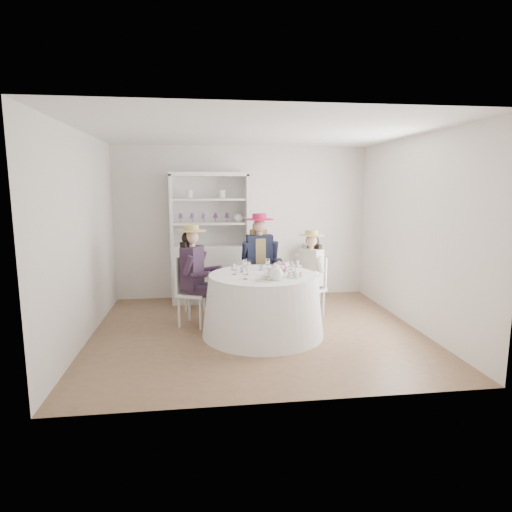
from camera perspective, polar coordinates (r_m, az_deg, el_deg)
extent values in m
plane|color=brown|center=(6.05, 0.12, -10.01)|extent=(4.50, 4.50, 0.00)
plane|color=white|center=(5.76, 0.13, 16.27)|extent=(4.50, 4.50, 0.00)
plane|color=silver|center=(7.73, -1.82, 4.45)|extent=(4.50, 0.00, 4.50)
plane|color=silver|center=(3.80, 4.09, -0.60)|extent=(4.50, 0.00, 4.50)
plane|color=silver|center=(5.90, -22.12, 2.27)|extent=(0.00, 4.50, 4.50)
plane|color=silver|center=(6.44, 20.41, 2.91)|extent=(0.00, 4.50, 4.50)
cone|color=white|center=(5.84, 0.91, -6.55)|extent=(1.65, 1.65, 0.81)
cylinder|color=white|center=(5.74, 0.92, -2.54)|extent=(1.45, 1.45, 0.02)
cube|color=silver|center=(7.53, -6.07, -2.31)|extent=(1.33, 0.52, 0.99)
cube|color=silver|center=(7.60, -6.26, 6.16)|extent=(1.32, 0.06, 1.21)
cube|color=silver|center=(7.38, -6.30, 10.76)|extent=(1.33, 0.52, 0.07)
cube|color=silver|center=(7.40, -11.19, 5.96)|extent=(0.05, 0.50, 1.21)
cube|color=silver|center=(7.43, -1.27, 6.14)|extent=(0.05, 0.50, 1.21)
cube|color=silver|center=(7.40, -6.19, 4.37)|extent=(1.24, 0.46, 0.03)
cube|color=silver|center=(7.38, -6.25, 7.52)|extent=(1.24, 0.46, 0.03)
sphere|color=white|center=(7.42, -2.37, 5.11)|extent=(0.15, 0.15, 0.15)
cube|color=silver|center=(7.81, 7.08, -3.04)|extent=(0.55, 0.55, 0.69)
cylinder|color=black|center=(7.72, 7.15, 0.51)|extent=(0.30, 0.30, 0.29)
cube|color=silver|center=(6.26, -8.23, -4.99)|extent=(0.55, 0.55, 0.04)
cylinder|color=silver|center=(6.11, -7.41, -7.66)|extent=(0.04, 0.04, 0.46)
cylinder|color=silver|center=(6.40, -6.19, -6.84)|extent=(0.04, 0.04, 0.46)
cylinder|color=silver|center=(6.25, -10.22, -7.34)|extent=(0.04, 0.04, 0.46)
cylinder|color=silver|center=(6.53, -8.89, -6.57)|extent=(0.04, 0.04, 0.46)
cube|color=silver|center=(6.27, -9.84, -2.36)|extent=(0.19, 0.37, 0.52)
cube|color=black|center=(6.18, -8.49, -1.52)|extent=(0.34, 0.43, 0.60)
cube|color=black|center=(6.10, -7.55, -4.54)|extent=(0.38, 0.27, 0.12)
cylinder|color=black|center=(6.13, -6.24, -7.48)|extent=(0.10, 0.10, 0.48)
cylinder|color=black|center=(5.96, -9.02, -1.22)|extent=(0.20, 0.16, 0.29)
cube|color=black|center=(6.27, -6.85, -4.15)|extent=(0.38, 0.27, 0.12)
cylinder|color=black|center=(6.29, -5.57, -7.01)|extent=(0.10, 0.10, 0.48)
cylinder|color=black|center=(6.34, -7.34, -0.55)|extent=(0.20, 0.16, 0.29)
cylinder|color=#D8A889|center=(6.13, -8.56, 1.44)|extent=(0.09, 0.09, 0.08)
sphere|color=#D8A889|center=(6.12, -8.58, 2.50)|extent=(0.20, 0.20, 0.20)
sphere|color=black|center=(6.14, -8.98, 2.37)|extent=(0.20, 0.20, 0.20)
cube|color=black|center=(6.19, -9.22, 0.13)|extent=(0.18, 0.26, 0.40)
cylinder|color=tan|center=(6.10, -8.61, 3.38)|extent=(0.42, 0.42, 0.01)
cylinder|color=tan|center=(6.10, -8.62, 3.77)|extent=(0.21, 0.21, 0.08)
cube|color=silver|center=(6.84, 0.49, -3.36)|extent=(0.46, 0.46, 0.04)
cylinder|color=silver|center=(6.70, -0.76, -5.89)|extent=(0.04, 0.04, 0.49)
cylinder|color=silver|center=(6.76, 2.25, -5.75)|extent=(0.04, 0.04, 0.49)
cylinder|color=silver|center=(7.04, -1.21, -5.14)|extent=(0.04, 0.04, 0.49)
cylinder|color=silver|center=(7.10, 1.65, -5.02)|extent=(0.04, 0.04, 0.49)
cube|color=silver|center=(6.97, 0.20, -0.58)|extent=(0.43, 0.05, 0.56)
cube|color=#191E33|center=(6.78, 0.46, 0.10)|extent=(0.41, 0.24, 0.65)
cube|color=tan|center=(6.78, 0.46, 0.10)|extent=(0.17, 0.25, 0.56)
cube|color=#191E33|center=(6.67, -0.16, -2.89)|extent=(0.16, 0.39, 0.13)
cylinder|color=#191E33|center=(6.60, 0.07, -6.02)|extent=(0.11, 0.11, 0.51)
cylinder|color=#191E33|center=(6.69, -1.43, 0.65)|extent=(0.11, 0.20, 0.31)
cube|color=#191E33|center=(6.71, 1.54, -2.83)|extent=(0.16, 0.39, 0.13)
cylinder|color=#191E33|center=(6.64, 1.79, -5.94)|extent=(0.11, 0.11, 0.51)
cylinder|color=#191E33|center=(6.77, 2.45, 0.75)|extent=(0.11, 0.20, 0.31)
cylinder|color=#D8A889|center=(6.74, 0.46, 3.01)|extent=(0.10, 0.10, 0.09)
sphere|color=#D8A889|center=(6.72, 0.46, 4.05)|extent=(0.21, 0.21, 0.21)
sphere|color=tan|center=(6.77, 0.39, 3.95)|extent=(0.21, 0.21, 0.21)
cube|color=tan|center=(6.84, 0.33, 1.79)|extent=(0.27, 0.10, 0.43)
cylinder|color=#C21D51|center=(6.72, 0.46, 4.91)|extent=(0.45, 0.45, 0.01)
cylinder|color=#C21D51|center=(6.71, 0.46, 5.29)|extent=(0.22, 0.22, 0.09)
cube|color=silver|center=(6.62, 7.16, -4.50)|extent=(0.54, 0.54, 0.04)
cylinder|color=silver|center=(6.66, 5.25, -6.35)|extent=(0.03, 0.03, 0.42)
cylinder|color=silver|center=(6.47, 7.33, -6.85)|extent=(0.03, 0.03, 0.42)
cylinder|color=silver|center=(6.89, 6.93, -5.85)|extent=(0.03, 0.03, 0.42)
cylinder|color=silver|center=(6.70, 8.98, -6.31)|extent=(0.03, 0.03, 0.42)
cube|color=silver|center=(6.70, 8.13, -2.09)|extent=(0.24, 0.31, 0.48)
cube|color=beige|center=(6.56, 7.33, -1.46)|extent=(0.36, 0.39, 0.56)
cube|color=beige|center=(6.57, 5.96, -3.89)|extent=(0.34, 0.29, 0.12)
cylinder|color=beige|center=(6.54, 5.15, -6.54)|extent=(0.10, 0.10, 0.44)
cylinder|color=beige|center=(6.64, 5.80, -0.71)|extent=(0.18, 0.17, 0.26)
cube|color=beige|center=(6.46, 7.13, -4.14)|extent=(0.34, 0.29, 0.12)
cylinder|color=beige|center=(6.44, 6.32, -6.83)|extent=(0.10, 0.10, 0.44)
cylinder|color=beige|center=(6.40, 8.51, -1.15)|extent=(0.18, 0.17, 0.26)
cylinder|color=#D8A889|center=(6.51, 7.38, 1.11)|extent=(0.09, 0.09, 0.08)
sphere|color=#D8A889|center=(6.50, 7.40, 2.03)|extent=(0.18, 0.18, 0.18)
sphere|color=black|center=(6.53, 7.63, 1.94)|extent=(0.18, 0.18, 0.18)
cube|color=black|center=(6.59, 7.77, 0.02)|extent=(0.20, 0.23, 0.36)
cylinder|color=tan|center=(6.49, 7.42, 2.79)|extent=(0.38, 0.38, 0.01)
cylinder|color=tan|center=(6.48, 7.42, 3.12)|extent=(0.19, 0.19, 0.08)
cube|color=silver|center=(7.10, -8.17, -3.69)|extent=(0.37, 0.37, 0.04)
cylinder|color=silver|center=(7.29, -6.94, -5.04)|extent=(0.03, 0.03, 0.41)
cylinder|color=silver|center=(7.30, -9.28, -5.08)|extent=(0.03, 0.03, 0.41)
cylinder|color=silver|center=(7.01, -6.93, -5.64)|extent=(0.03, 0.03, 0.41)
cylinder|color=silver|center=(7.01, -9.37, -5.68)|extent=(0.03, 0.03, 0.41)
cube|color=silver|center=(6.89, -8.24, -1.97)|extent=(0.35, 0.03, 0.46)
imported|color=white|center=(5.86, -1.73, -1.89)|extent=(0.08, 0.08, 0.06)
imported|color=white|center=(6.02, 0.76, -1.57)|extent=(0.08, 0.08, 0.07)
imported|color=white|center=(5.95, 2.51, -1.66)|extent=(0.12, 0.12, 0.07)
imported|color=white|center=(5.67, 2.82, -2.29)|extent=(0.29, 0.29, 0.06)
sphere|color=#D36997|center=(5.72, 3.83, -1.56)|extent=(0.07, 0.07, 0.07)
sphere|color=white|center=(5.75, 3.67, -1.50)|extent=(0.07, 0.07, 0.07)
sphere|color=#D36997|center=(5.76, 3.37, -1.46)|extent=(0.07, 0.07, 0.07)
sphere|color=white|center=(5.76, 3.03, -1.46)|extent=(0.07, 0.07, 0.07)
sphere|color=#D36997|center=(5.74, 2.74, -1.50)|extent=(0.07, 0.07, 0.07)
sphere|color=white|center=(5.71, 2.61, -1.56)|extent=(0.07, 0.07, 0.07)
sphere|color=#D36997|center=(5.68, 2.67, -1.62)|extent=(0.07, 0.07, 0.07)
sphere|color=white|center=(5.65, 2.91, -1.67)|extent=(0.07, 0.07, 0.07)
sphere|color=#D36997|center=(5.64, 3.25, -1.69)|extent=(0.07, 0.07, 0.07)
sphere|color=white|center=(5.66, 3.58, -1.68)|extent=(0.07, 0.07, 0.07)
sphere|color=#D36997|center=(5.68, 3.80, -1.63)|extent=(0.07, 0.07, 0.07)
sphere|color=white|center=(5.35, 2.65, -2.40)|extent=(0.19, 0.19, 0.19)
cylinder|color=white|center=(5.37, 3.86, -2.25)|extent=(0.11, 0.03, 0.09)
cylinder|color=white|center=(5.33, 2.65, -1.40)|extent=(0.04, 0.04, 0.02)
cylinder|color=white|center=(5.38, 1.43, -3.18)|extent=(0.28, 0.28, 0.01)
cube|color=beige|center=(5.34, 0.90, -2.98)|extent=(0.06, 0.04, 0.03)
cube|color=beige|center=(5.37, 1.43, -2.79)|extent=(0.07, 0.06, 0.03)
cube|color=beige|center=(5.40, 1.96, -2.85)|extent=(0.08, 0.07, 0.03)
cube|color=beige|center=(5.41, 1.14, -2.70)|extent=(0.08, 0.08, 0.03)
cube|color=beige|center=(5.33, 1.84, -3.00)|extent=(0.07, 0.08, 0.03)
cylinder|color=white|center=(5.56, 5.23, -2.79)|extent=(0.22, 0.22, 0.01)
cylinder|color=white|center=(5.55, 5.24, -2.10)|extent=(0.02, 0.02, 0.15)
cylinder|color=white|center=(5.54, 5.25, -1.34)|extent=(0.17, 0.17, 0.01)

